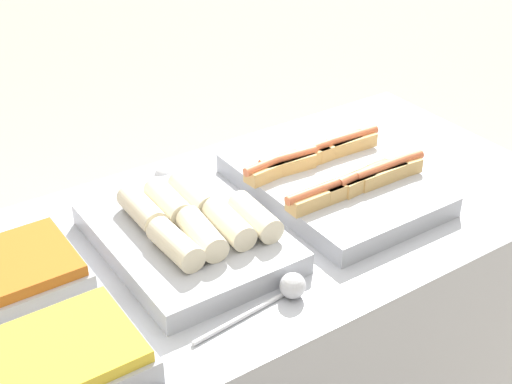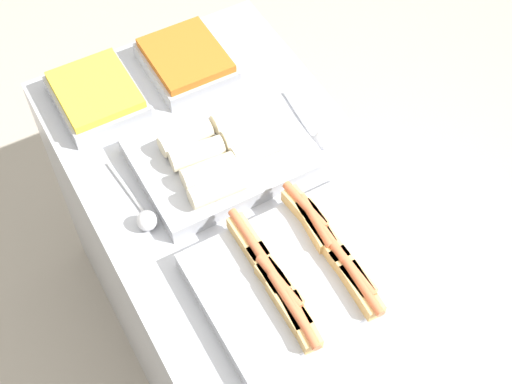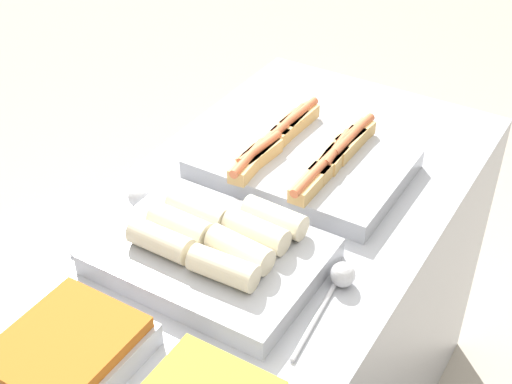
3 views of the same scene
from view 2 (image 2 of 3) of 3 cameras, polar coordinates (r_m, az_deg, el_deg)
The scene contains 8 objects.
ground_plane at distance 2.65m, azimuth 0.20°, elevation -13.19°, with size 12.00×12.00×0.00m, color #ADA393.
counter at distance 2.23m, azimuth 0.23°, elevation -8.58°, with size 1.50×0.77×0.94m.
tray_hotdogs at distance 1.70m, azimuth 3.78°, elevation -6.30°, with size 0.41×0.50×0.10m.
tray_wraps at distance 1.90m, azimuth -2.69°, elevation 3.05°, with size 0.34×0.46×0.11m.
tray_side_front at distance 2.09m, azimuth -12.63°, elevation 7.51°, with size 0.27×0.23×0.07m.
tray_side_back at distance 2.15m, azimuth -5.61°, elevation 10.34°, with size 0.27×0.23×0.07m.
serving_spoon_near at distance 1.82m, azimuth -8.91°, elevation -1.97°, with size 0.26×0.05×0.05m.
serving_spoon_far at distance 1.96m, azimuth 5.13°, elevation 4.40°, with size 0.25×0.05×0.05m.
Camera 2 is at (0.88, -0.51, 2.45)m, focal length 50.00 mm.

